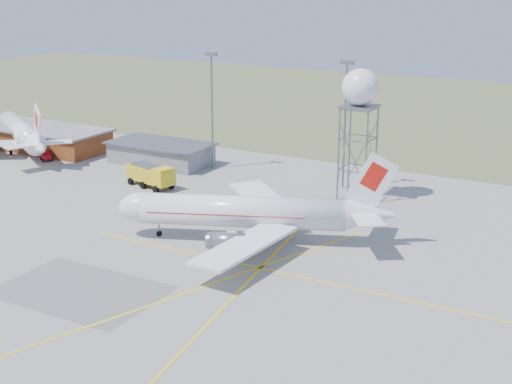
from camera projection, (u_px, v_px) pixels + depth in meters
The scene contains 10 objects.
grass_strip at pixel (497, 117), 173.66m from camera, with size 400.00×120.00×0.03m, color #526738.
building_orange at pixel (33, 137), 142.49m from camera, with size 33.00×12.00×4.30m.
building_grey at pixel (161, 153), 130.33m from camera, with size 19.00×10.00×3.90m.
mast_a at pixel (212, 101), 124.42m from camera, with size 2.20×0.50×20.50m.
mast_b at pixel (345, 114), 112.85m from camera, with size 2.20×0.50×20.50m.
airliner_main at pixel (247, 213), 92.18m from camera, with size 34.87×32.67×12.32m.
airliner_far at pixel (23, 133), 138.64m from camera, with size 31.90×29.20×11.90m.
radar_tower at pixel (359, 127), 107.51m from camera, with size 5.54×5.54×20.04m.
fire_truck at pixel (151, 176), 116.00m from camera, with size 9.80×5.62×3.72m.
baggage_tug at pixel (46, 157), 132.65m from camera, with size 2.78×2.71×1.80m.
Camera 1 is at (31.60, -38.42, 33.35)m, focal length 50.00 mm.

